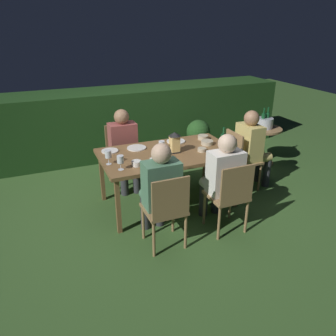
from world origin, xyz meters
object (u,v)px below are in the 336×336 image
object	(u,v)px
person_in_rust	(124,146)
person_in_cream	(222,175)
wine_glass_d	(108,155)
bowl_olives	(202,150)
chair_head_far	(240,158)
potted_plant_by_hedge	(198,137)
wine_glass_a	(230,144)
bowl_salad	(137,163)
person_in_green	(159,187)
green_bottle_on_table	(223,141)
wine_glass_c	(162,145)
plate_c	(110,151)
side_table	(263,140)
chair_side_right_a	(121,151)
ice_bucket	(265,122)
chair_side_left_a	(166,208)
bowl_dip	(207,142)
dining_table	(168,156)
plate_b	(158,160)
person_in_mustard	(252,146)
lantern_centerpiece	(175,141)
chair_side_left_b	(230,194)
wine_glass_b	(120,160)
plate_d	(176,141)
bowl_bread	(203,137)
plate_a	(137,148)

from	to	relation	value
person_in_rust	person_in_cream	bearing A→B (deg)	-60.75
wine_glass_d	bowl_olives	distance (m)	1.20
chair_head_far	potted_plant_by_hedge	world-z (taller)	chair_head_far
wine_glass_a	bowl_salad	size ratio (longest dim) A/B	1.46
person_in_green	green_bottle_on_table	xyz separation A→B (m)	(1.08, 0.52, 0.20)
wine_glass_c	plate_c	world-z (taller)	wine_glass_c
side_table	plate_c	bearing A→B (deg)	-172.50
chair_side_right_a	potted_plant_by_hedge	distance (m)	1.58
chair_side_right_a	person_in_rust	world-z (taller)	person_in_rust
chair_side_right_a	green_bottle_on_table	world-z (taller)	green_bottle_on_table
plate_c	ice_bucket	world-z (taller)	ice_bucket
chair_side_left_a	bowl_dip	xyz separation A→B (m)	(0.98, 0.95, 0.28)
potted_plant_by_hedge	bowl_salad	bearing A→B (deg)	-135.75
dining_table	bowl_olives	distance (m)	0.44
dining_table	plate_b	size ratio (longest dim) A/B	8.16
person_in_mustard	lantern_centerpiece	bearing A→B (deg)	-178.71
person_in_mustard	potted_plant_by_hedge	size ratio (longest dim) A/B	1.69
person_in_mustard	bowl_dip	world-z (taller)	person_in_mustard
plate_b	ice_bucket	bearing A→B (deg)	21.14
person_in_rust	bowl_dip	size ratio (longest dim) A/B	7.03
person_in_rust	potted_plant_by_hedge	bearing A→B (deg)	23.04
chair_side_left_b	wine_glass_d	distance (m)	1.46
chair_side_left_a	wine_glass_b	bearing A→B (deg)	117.94
potted_plant_by_hedge	ice_bucket	bearing A→B (deg)	-37.17
dining_table	plate_d	world-z (taller)	plate_d
wine_glass_d	plate_b	xyz separation A→B (m)	(0.57, -0.11, -0.11)
chair_side_left_a	wine_glass_c	distance (m)	0.98
plate_c	plate_d	bearing A→B (deg)	1.14
person_in_mustard	person_in_cream	xyz separation A→B (m)	(-0.91, -0.69, 0.00)
plate_d	plate_b	bearing A→B (deg)	-131.52
green_bottle_on_table	side_table	distance (m)	1.60
plate_d	bowl_dip	size ratio (longest dim) A/B	1.55
person_in_green	ice_bucket	world-z (taller)	person_in_green
dining_table	ice_bucket	bearing A→B (deg)	18.23
plate_b	bowl_bread	world-z (taller)	bowl_bread
ice_bucket	plate_a	bearing A→B (deg)	-170.77
wine_glass_a	side_table	bearing A→B (deg)	36.62
person_in_cream	plate_b	distance (m)	0.78
wine_glass_c	bowl_dip	bearing A→B (deg)	6.97
bowl_dip	ice_bucket	bearing A→B (deg)	22.92
wine_glass_a	potted_plant_by_hedge	world-z (taller)	wine_glass_a
chair_head_far	wine_glass_b	distance (m)	1.86
green_bottle_on_table	plate_d	size ratio (longest dim) A/B	1.15
person_in_rust	ice_bucket	size ratio (longest dim) A/B	3.35
wine_glass_b	bowl_dip	bearing A→B (deg)	15.63
ice_bucket	potted_plant_by_hedge	world-z (taller)	ice_bucket
person_in_green	bowl_salad	size ratio (longest dim) A/B	9.93
chair_side_left_a	bowl_olives	size ratio (longest dim) A/B	7.83
chair_side_left_a	person_in_mustard	bearing A→B (deg)	27.67
bowl_dip	plate_c	bearing A→B (deg)	169.14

